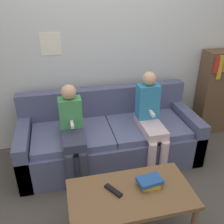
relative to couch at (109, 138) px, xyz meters
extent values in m
plane|color=#4C4742|center=(0.00, -0.53, -0.27)|extent=(10.00, 10.00, 0.00)
cube|color=silver|center=(0.00, 0.50, 1.03)|extent=(8.00, 0.06, 2.60)
cube|color=white|center=(-0.57, 0.47, 1.05)|extent=(0.24, 0.00, 0.25)
cube|color=#4C5175|center=(0.00, -0.04, -0.08)|extent=(2.07, 0.82, 0.39)
cube|color=#4C5175|center=(0.00, 0.30, 0.33)|extent=(2.07, 0.14, 0.42)
cube|color=#4C5175|center=(-0.97, -0.04, 0.00)|extent=(0.14, 0.82, 0.55)
cube|color=#4C5175|center=(0.97, -0.04, 0.00)|extent=(0.14, 0.82, 0.55)
cube|color=slate|center=(-0.44, -0.07, 0.15)|extent=(0.88, 0.66, 0.07)
cube|color=slate|center=(0.44, -0.07, 0.15)|extent=(0.88, 0.66, 0.07)
cube|color=brown|center=(-0.06, -1.07, 0.16)|extent=(1.00, 0.53, 0.04)
cylinder|color=brown|center=(-0.52, -0.84, -0.07)|extent=(0.04, 0.04, 0.42)
cylinder|color=brown|center=(0.40, -0.84, -0.07)|extent=(0.04, 0.04, 0.42)
cylinder|color=#33384C|center=(-0.51, -0.48, -0.04)|extent=(0.09, 0.09, 0.46)
cylinder|color=#33384C|center=(-0.37, -0.48, -0.04)|extent=(0.09, 0.09, 0.46)
cube|color=#33384C|center=(-0.44, -0.21, 0.23)|extent=(0.23, 0.51, 0.09)
cube|color=#429356|center=(-0.44, -0.07, 0.44)|extent=(0.24, 0.16, 0.32)
sphere|color=tan|center=(-0.44, -0.07, 0.68)|extent=(0.16, 0.16, 0.16)
cube|color=white|center=(-0.44, -0.22, 0.38)|extent=(0.03, 0.12, 0.03)
cylinder|color=silver|center=(0.36, -0.48, -0.04)|extent=(0.09, 0.09, 0.46)
cylinder|color=silver|center=(0.50, -0.48, -0.04)|extent=(0.09, 0.09, 0.46)
cube|color=silver|center=(0.43, -0.21, 0.23)|extent=(0.23, 0.51, 0.09)
cube|color=teal|center=(0.43, -0.07, 0.48)|extent=(0.24, 0.16, 0.40)
sphere|color=tan|center=(0.43, -0.07, 0.75)|extent=(0.15, 0.15, 0.15)
cube|color=white|center=(0.43, -0.22, 0.40)|extent=(0.03, 0.12, 0.03)
cube|color=black|center=(-0.19, -1.03, 0.19)|extent=(0.13, 0.16, 0.02)
cube|color=gold|center=(0.11, -1.02, 0.20)|extent=(0.16, 0.16, 0.03)
cube|color=#23519E|center=(0.11, -1.03, 0.23)|extent=(0.21, 0.15, 0.04)
cube|color=brown|center=(1.56, 0.32, 0.31)|extent=(0.42, 0.26, 1.17)
cube|color=red|center=(1.41, 0.18, 0.76)|extent=(0.06, 0.02, 0.21)
cube|color=gold|center=(1.47, 0.18, 0.72)|extent=(0.05, 0.02, 0.31)
camera|label=1|loc=(-0.54, -2.46, 1.68)|focal=40.00mm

